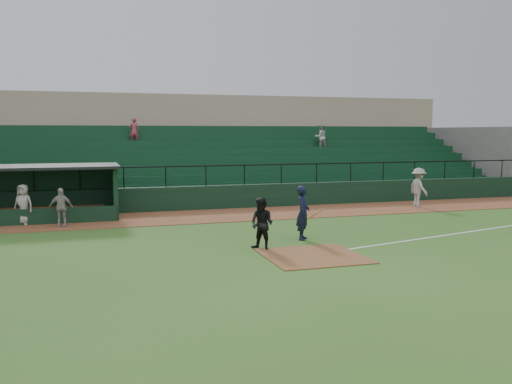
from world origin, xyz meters
name	(u,v)px	position (x,y,z in m)	size (l,w,h in m)	color
ground	(301,250)	(0.00, 0.00, 0.00)	(90.00, 90.00, 0.00)	#30591C
warning_track	(237,215)	(0.00, 8.00, 0.01)	(40.00, 4.00, 0.03)	brown
home_plate_dirt	(313,256)	(0.00, -1.00, 0.01)	(3.00, 3.00, 0.03)	brown
foul_line	(478,231)	(8.00, 1.20, 0.01)	(18.00, 0.09, 0.01)	white
stadium_structure	(200,158)	(0.00, 16.46, 2.30)	(38.00, 13.08, 6.40)	black
dugout	(15,190)	(-9.75, 9.56, 1.33)	(8.90, 3.20, 2.42)	black
batter_at_plate	(303,213)	(0.72, 1.60, 0.98)	(1.18, 0.85, 1.96)	black
umpire	(262,224)	(-1.22, 0.41, 0.86)	(0.84, 0.65, 1.73)	black
runner	(419,187)	(9.63, 7.72, 1.04)	(1.30, 0.75, 2.01)	#A5A09A
dugout_player_a	(61,207)	(-7.74, 6.92, 0.83)	(0.94, 0.39, 1.60)	#A6A19C
dugout_player_b	(23,204)	(-9.25, 7.89, 0.88)	(0.83, 0.54, 1.70)	#ABA5A0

